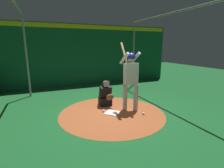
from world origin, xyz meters
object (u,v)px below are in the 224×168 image
baseball_0 (143,114)px  baseball_1 (103,111)px  home_plate (112,113)px  catcher (106,96)px  batter (131,76)px

baseball_0 → baseball_1: same height
home_plate → catcher: (-0.74, 0.06, 0.34)m
batter → baseball_1: batter is taller
home_plate → batter: 1.32m
home_plate → batter: batter is taller
home_plate → catcher: catcher is taller
batter → baseball_1: 1.43m
batter → baseball_1: (-0.16, -0.88, -1.12)m
home_plate → baseball_1: bearing=-128.7°
catcher → baseball_1: (0.56, -0.29, -0.31)m
home_plate → baseball_0: (0.52, 0.84, 0.03)m
batter → catcher: (-0.72, -0.59, -0.81)m
catcher → baseball_0: size_ratio=12.42×
baseball_0 → catcher: bearing=-148.3°
home_plate → baseball_0: size_ratio=5.68×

